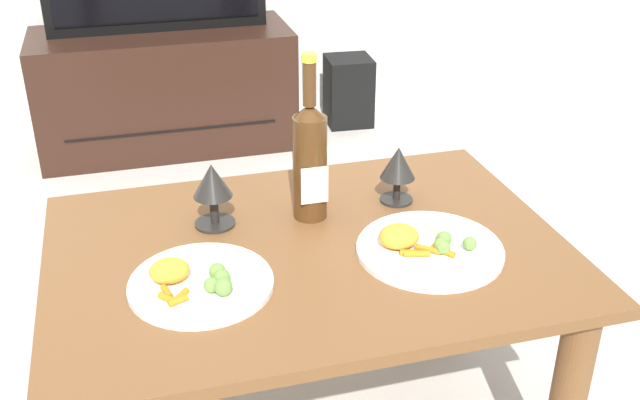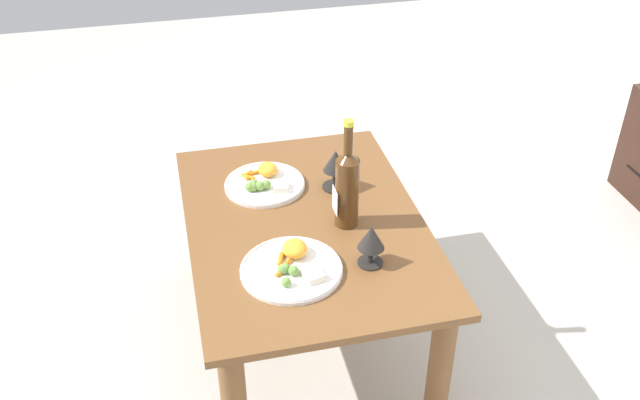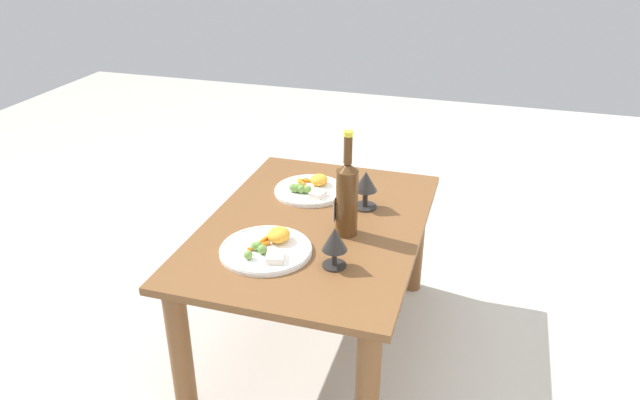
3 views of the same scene
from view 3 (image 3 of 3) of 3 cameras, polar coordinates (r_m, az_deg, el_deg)
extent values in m
plane|color=#B7B2A8|center=(2.30, -0.49, -13.09)|extent=(6.40, 6.40, 0.00)
cube|color=brown|center=(2.02, -0.54, -2.52)|extent=(1.01, 0.72, 0.03)
cylinder|color=brown|center=(2.59, -3.78, -1.86)|extent=(0.07, 0.07, 0.47)
cylinder|color=brown|center=(1.93, -13.18, -13.77)|extent=(0.07, 0.07, 0.47)
cylinder|color=brown|center=(2.47, 9.11, -3.71)|extent=(0.07, 0.07, 0.47)
cylinder|color=brown|center=(1.76, 4.54, -17.68)|extent=(0.07, 0.07, 0.47)
cylinder|color=#4C2D14|center=(1.91, 2.57, -0.27)|extent=(0.07, 0.07, 0.22)
cone|color=#4C2D14|center=(1.85, 2.65, 3.17)|extent=(0.07, 0.07, 0.03)
cylinder|color=#4C2D14|center=(1.83, 2.69, 4.81)|extent=(0.03, 0.03, 0.09)
cylinder|color=yellow|center=(1.81, 2.72, 6.36)|extent=(0.03, 0.03, 0.02)
cube|color=silver|center=(1.92, 1.50, -0.72)|extent=(0.06, 0.00, 0.08)
cylinder|color=black|center=(2.13, 4.30, -0.62)|extent=(0.08, 0.08, 0.01)
cylinder|color=black|center=(2.11, 4.33, 0.19)|extent=(0.02, 0.02, 0.06)
cone|color=black|center=(2.08, 4.39, 1.81)|extent=(0.08, 0.08, 0.07)
cylinder|color=black|center=(1.79, 1.37, -6.23)|extent=(0.07, 0.07, 0.01)
cylinder|color=black|center=(1.77, 1.38, -5.46)|extent=(0.02, 0.02, 0.05)
cone|color=black|center=(1.74, 1.41, -3.74)|extent=(0.08, 0.08, 0.07)
cylinder|color=white|center=(2.23, -0.98, 0.86)|extent=(0.26, 0.26, 0.01)
torus|color=white|center=(2.22, -0.98, 1.04)|extent=(0.26, 0.26, 0.01)
ellipsoid|color=orange|center=(2.26, -0.09, 1.94)|extent=(0.07, 0.07, 0.04)
cube|color=beige|center=(2.17, -0.19, 0.58)|extent=(0.07, 0.06, 0.02)
cylinder|color=orange|center=(2.28, -1.11, 1.86)|extent=(0.02, 0.04, 0.01)
cylinder|color=orange|center=(2.27, -1.72, 1.68)|extent=(0.03, 0.03, 0.01)
cylinder|color=orange|center=(2.29, -1.57, 1.93)|extent=(0.03, 0.03, 0.01)
cylinder|color=orange|center=(2.28, -2.00, 1.79)|extent=(0.04, 0.02, 0.01)
sphere|color=olive|center=(2.21, -2.55, 1.19)|extent=(0.03, 0.03, 0.03)
sphere|color=olive|center=(2.19, -1.20, 1.03)|extent=(0.03, 0.03, 0.03)
sphere|color=olive|center=(2.22, -2.03, 1.29)|extent=(0.03, 0.03, 0.03)
sphere|color=olive|center=(2.20, -2.32, 1.11)|extent=(0.03, 0.03, 0.03)
sphere|color=olive|center=(2.19, -1.80, 1.05)|extent=(0.03, 0.03, 0.03)
cylinder|color=white|center=(1.86, -5.18, -4.81)|extent=(0.29, 0.29, 0.01)
torus|color=white|center=(1.86, -5.19, -4.60)|extent=(0.28, 0.28, 0.01)
ellipsoid|color=orange|center=(1.88, -3.96, -3.33)|extent=(0.08, 0.07, 0.04)
cube|color=beige|center=(1.80, -4.29, -5.41)|extent=(0.07, 0.07, 0.02)
cylinder|color=orange|center=(1.85, -6.18, -4.58)|extent=(0.04, 0.05, 0.01)
cylinder|color=orange|center=(1.87, -5.51, -4.26)|extent=(0.05, 0.04, 0.01)
cylinder|color=orange|center=(1.89, -5.46, -3.82)|extent=(0.05, 0.02, 0.01)
cylinder|color=orange|center=(1.89, -5.27, -3.76)|extent=(0.05, 0.03, 0.01)
sphere|color=olive|center=(1.85, -6.18, -4.36)|extent=(0.03, 0.03, 0.03)
sphere|color=olive|center=(1.85, -5.93, -4.37)|extent=(0.03, 0.03, 0.03)
sphere|color=olive|center=(1.80, -6.86, -5.22)|extent=(0.03, 0.03, 0.03)
sphere|color=olive|center=(1.83, -5.53, -4.71)|extent=(0.03, 0.03, 0.03)
camera|label=1|loc=(2.68, -25.94, 19.59)|focal=41.95mm
camera|label=2|loc=(0.96, -87.27, 24.07)|focal=40.36mm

